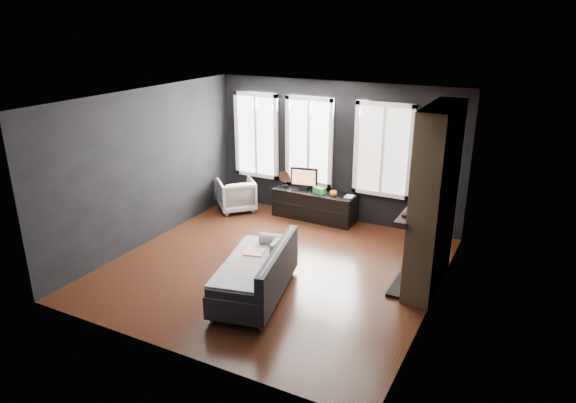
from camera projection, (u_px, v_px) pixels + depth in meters
The scene contains 18 objects.
floor at pixel (274, 267), 8.27m from camera, with size 5.00×5.00×0.00m, color black.
ceiling at pixel (272, 99), 7.36m from camera, with size 5.00×5.00×0.00m, color white.
wall_back at pixel (336, 152), 9.91m from camera, with size 5.00×0.02×2.70m, color black.
wall_left at pixel (147, 167), 8.89m from camera, with size 0.02×5.00×2.70m, color black.
wall_right at pixel (440, 215), 6.74m from camera, with size 0.02×5.00×2.70m, color black.
windows at pixel (314, 97), 9.72m from camera, with size 4.00×0.16×1.76m, color white, non-canonical shape.
fireplace at pixel (434, 199), 7.32m from camera, with size 0.70×1.62×2.70m, color #93724C, non-canonical shape.
sofa at pixel (255, 271), 7.31m from camera, with size 0.91×1.83×0.79m, color black, non-canonical shape.
stripe_pillow at pixel (275, 251), 7.53m from camera, with size 0.07×0.30×0.30m, color gray.
armchair at pixel (236, 193), 10.61m from camera, with size 0.71×0.66×0.73m, color white.
media_console at pixel (314, 205), 10.18m from camera, with size 1.66×0.52×0.57m, color black, non-canonical shape.
monitor at pixel (304, 177), 10.15m from camera, with size 0.56×0.12×0.50m, color black, non-canonical shape.
desk_fan at pixel (285, 178), 10.33m from camera, with size 0.24×0.24×0.34m, color gray, non-canonical shape.
mug at pixel (334, 193), 9.81m from camera, with size 0.13×0.10×0.13m, color orange.
book at pixel (346, 191), 9.78m from camera, with size 0.15×0.02×0.21m, color #C1B697.
storage_box at pixel (319, 190), 9.96m from camera, with size 0.23×0.15×0.12m, color #2D6C30.
mantel_vase at pixel (424, 189), 7.82m from camera, with size 0.20×0.21×0.20m, color gold.
mantel_clock at pixel (406, 215), 7.01m from camera, with size 0.13×0.13×0.04m, color black.
Camera 1 is at (3.61, -6.49, 3.81)m, focal length 32.00 mm.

